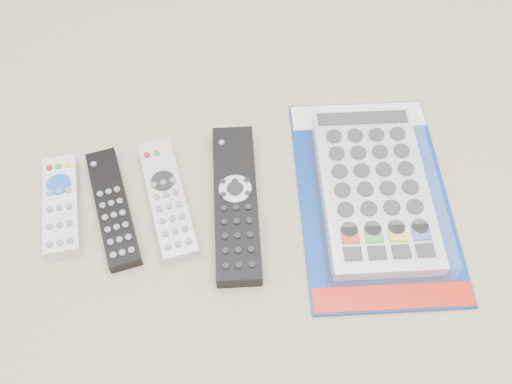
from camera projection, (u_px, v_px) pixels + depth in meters
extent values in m
plane|color=gray|center=(211.00, 200.00, 0.83)|extent=(5.00, 5.00, 0.00)
cube|color=silver|center=(62.00, 205.00, 0.82)|extent=(0.05, 0.16, 0.02)
cylinder|color=blue|center=(59.00, 184.00, 0.82)|extent=(0.03, 0.03, 0.00)
cube|color=black|center=(113.00, 207.00, 0.82)|extent=(0.06, 0.20, 0.02)
cube|color=silver|center=(167.00, 198.00, 0.82)|extent=(0.06, 0.20, 0.02)
cylinder|color=black|center=(163.00, 181.00, 0.83)|extent=(0.04, 0.04, 0.00)
cube|color=black|center=(236.00, 201.00, 0.82)|extent=(0.10, 0.26, 0.02)
cylinder|color=silver|center=(235.00, 189.00, 0.81)|extent=(0.05, 0.05, 0.00)
cube|color=navy|center=(373.00, 197.00, 0.83)|extent=(0.27, 0.39, 0.01)
cube|color=silver|center=(358.00, 116.00, 0.91)|extent=(0.22, 0.08, 0.00)
cube|color=red|center=(393.00, 297.00, 0.74)|extent=(0.21, 0.07, 0.00)
cube|color=silver|center=(374.00, 188.00, 0.82)|extent=(0.19, 0.30, 0.02)
cube|color=white|center=(375.00, 184.00, 0.82)|extent=(0.21, 0.32, 0.04)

